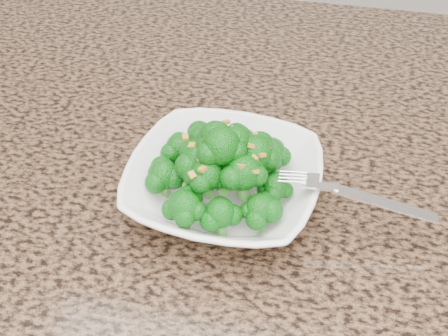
# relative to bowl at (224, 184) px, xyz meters

# --- Properties ---
(granite_counter) EXTENTS (1.64, 1.04, 0.03)m
(granite_counter) POSITION_rel_bowl_xyz_m (-0.06, 0.01, -0.04)
(granite_counter) COLOR brown
(granite_counter) RESTS_ON cabinet
(bowl) EXTENTS (0.23, 0.23, 0.05)m
(bowl) POSITION_rel_bowl_xyz_m (0.00, 0.00, 0.00)
(bowl) COLOR white
(bowl) RESTS_ON granite_counter
(broccoli_pile) EXTENTS (0.19, 0.19, 0.07)m
(broccoli_pile) POSITION_rel_bowl_xyz_m (0.00, 0.00, 0.06)
(broccoli_pile) COLOR #0A5E0C
(broccoli_pile) RESTS_ON bowl
(garlic_topping) EXTENTS (0.11, 0.11, 0.01)m
(garlic_topping) POSITION_rel_bowl_xyz_m (0.00, 0.00, 0.10)
(garlic_topping) COLOR #BA872D
(garlic_topping) RESTS_ON broccoli_pile
(fork) EXTENTS (0.18, 0.03, 0.01)m
(fork) POSITION_rel_bowl_xyz_m (0.12, -0.01, 0.03)
(fork) COLOR silver
(fork) RESTS_ON bowl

